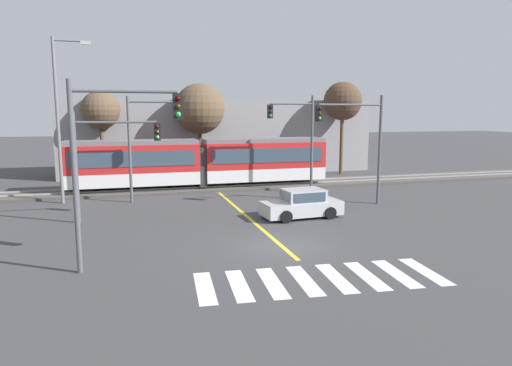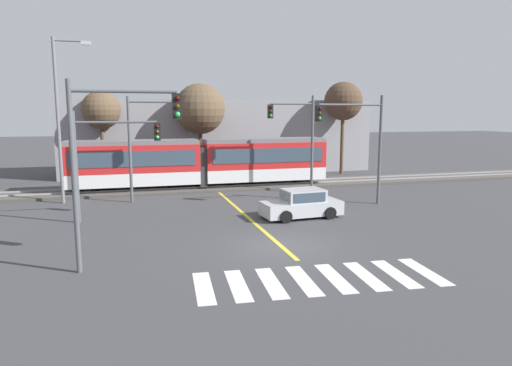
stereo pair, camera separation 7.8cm
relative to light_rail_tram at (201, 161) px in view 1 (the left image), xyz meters
The scene contains 25 objects.
ground_plane 15.50m from the light_rail_tram, 86.52° to the right, with size 200.00×200.00×0.00m, color #3D3D3F.
track_bed 2.17m from the light_rail_tram, ahead, with size 120.00×4.00×0.18m, color #4C4742.
rail_near 2.17m from the light_rail_tram, 37.44° to the right, with size 120.00×0.08×0.10m, color #939399.
rail_far 2.17m from the light_rail_tram, 37.92° to the left, with size 120.00×0.08×0.10m, color #939399.
light_rail_tram is the anchor object (origin of this frame).
crosswalk_stripe_0 19.32m from the light_rail_tram, 98.70° to the right, with size 0.56×2.80×0.01m, color silver.
crosswalk_stripe_1 19.27m from the light_rail_tram, 95.42° to the right, with size 0.56×2.80×0.01m, color silver.
crosswalk_stripe_2 19.28m from the light_rail_tram, 92.13° to the right, with size 0.56×2.80×0.01m, color silver.
crosswalk_stripe_3 19.36m from the light_rail_tram, 88.86° to the right, with size 0.56×2.80×0.01m, color silver.
crosswalk_stripe_4 19.50m from the light_rail_tram, 85.62° to the right, with size 0.56×2.80×0.01m, color silver.
crosswalk_stripe_5 19.69m from the light_rail_tram, 82.44° to the right, with size 0.56×2.80×0.01m, color silver.
crosswalk_stripe_6 19.95m from the light_rail_tram, 79.33° to the right, with size 0.56×2.80×0.01m, color silver.
crosswalk_stripe_7 20.26m from the light_rail_tram, 76.31° to the right, with size 0.56×2.80×0.01m, color silver.
lane_centre_line 9.90m from the light_rail_tram, 84.48° to the right, with size 0.20×15.30×0.01m, color gold.
sedan_crossing 11.33m from the light_rail_tram, 71.01° to the right, with size 4.32×2.16×1.52m.
traffic_light_mid_left 10.73m from the light_rail_tram, 124.89° to the right, with size 4.25×0.38×5.58m.
traffic_light_far_right 7.47m from the light_rail_tram, 32.00° to the right, with size 3.25×0.38×6.64m.
traffic_light_mid_right 11.90m from the light_rail_tram, 46.13° to the right, with size 4.25×0.38×6.51m.
traffic_light_near_left 17.53m from the light_rail_tram, 108.94° to the right, with size 3.75×0.38×6.59m.
traffic_light_far_left 5.97m from the light_rail_tram, 135.14° to the right, with size 3.25×0.38×6.48m.
street_lamp_west 9.98m from the light_rail_tram, 160.94° to the right, with size 2.19×0.28×9.88m.
bare_tree_west 9.83m from the light_rail_tram, 140.05° to the left, with size 3.04×3.04×7.24m.
bare_tree_east 6.43m from the light_rail_tram, 81.49° to the left, with size 4.14×4.14×7.88m.
bare_tree_far_east 15.11m from the light_rail_tram, 19.88° to the left, with size 3.42×3.42×8.22m.
building_backdrop_far 10.17m from the light_rail_tram, 71.10° to the left, with size 27.97×6.00×6.62m, color gray.
Camera 1 is at (-6.02, -17.35, 5.49)m, focal length 32.00 mm.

